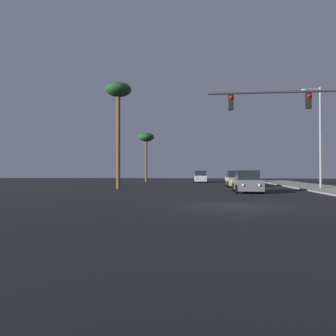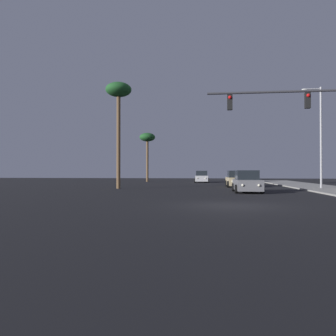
# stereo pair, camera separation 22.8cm
# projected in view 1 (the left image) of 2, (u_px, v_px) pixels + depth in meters

# --- Properties ---
(ground_plane) EXTENTS (120.00, 120.00, 0.00)m
(ground_plane) POSITION_uv_depth(u_px,v_px,m) (234.00, 206.00, 15.32)
(ground_plane) COLOR black
(car_grey) EXTENTS (2.04, 4.32, 1.68)m
(car_grey) POSITION_uv_depth(u_px,v_px,m) (247.00, 182.00, 25.01)
(car_grey) COLOR slate
(car_grey) RESTS_ON ground
(car_tan) EXTENTS (2.04, 4.34, 1.68)m
(car_tan) POSITION_uv_depth(u_px,v_px,m) (236.00, 179.00, 33.74)
(car_tan) COLOR tan
(car_tan) RESTS_ON ground
(car_white) EXTENTS (2.04, 4.33, 1.68)m
(car_white) POSITION_uv_depth(u_px,v_px,m) (245.00, 177.00, 47.53)
(car_white) COLOR silver
(car_white) RESTS_ON ground
(car_silver) EXTENTS (2.04, 4.32, 1.68)m
(car_silver) POSITION_uv_depth(u_px,v_px,m) (201.00, 177.00, 47.57)
(car_silver) COLOR #B7B7BC
(car_silver) RESTS_ON ground
(traffic_light_mast) EXTENTS (8.91, 0.36, 6.50)m
(traffic_light_mast) POSITION_uv_depth(u_px,v_px,m) (316.00, 116.00, 18.78)
(traffic_light_mast) COLOR #38383D
(traffic_light_mast) RESTS_ON sidewalk_right
(street_lamp) EXTENTS (1.74, 0.24, 9.00)m
(street_lamp) POSITION_uv_depth(u_px,v_px,m) (319.00, 132.00, 29.20)
(street_lamp) COLOR #99999E
(street_lamp) RESTS_ON sidewalk_right
(palm_tree_far) EXTENTS (2.40, 2.40, 7.52)m
(palm_tree_far) POSITION_uv_depth(u_px,v_px,m) (146.00, 139.00, 50.28)
(palm_tree_far) COLOR brown
(palm_tree_far) RESTS_ON ground
(palm_tree_near) EXTENTS (2.40, 2.40, 9.86)m
(palm_tree_near) POSITION_uv_depth(u_px,v_px,m) (118.00, 96.00, 30.32)
(palm_tree_near) COLOR brown
(palm_tree_near) RESTS_ON ground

